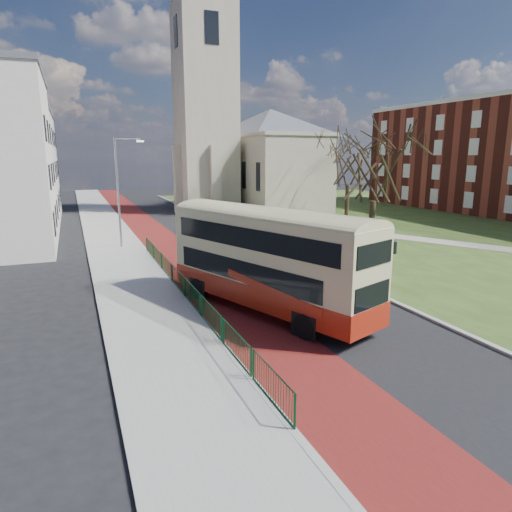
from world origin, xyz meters
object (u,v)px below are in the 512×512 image
streetlamp (120,187)px  litter_bin (393,247)px  bus (267,256)px  winter_tree_far (349,158)px  winter_tree_near (375,161)px

streetlamp → litter_bin: (17.51, -9.42, -4.08)m
streetlamp → bus: 17.93m
streetlamp → litter_bin: bearing=-28.3°
winter_tree_far → litter_bin: 18.96m
bus → winter_tree_near: winter_tree_near is taller
bus → winter_tree_far: size_ratio=1.16×
winter_tree_far → bus: bearing=-129.2°
bus → winter_tree_near: (12.56, 9.74, 3.89)m
streetlamp → winter_tree_far: 25.48m
streetlamp → winter_tree_far: bearing=16.4°
winter_tree_near → litter_bin: (0.53, -1.91, -5.94)m
streetlamp → bus: bearing=-75.7°
winter_tree_far → winter_tree_near: bearing=-116.7°
winter_tree_near → litter_bin: winter_tree_near is taller
streetlamp → winter_tree_near: size_ratio=0.86×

